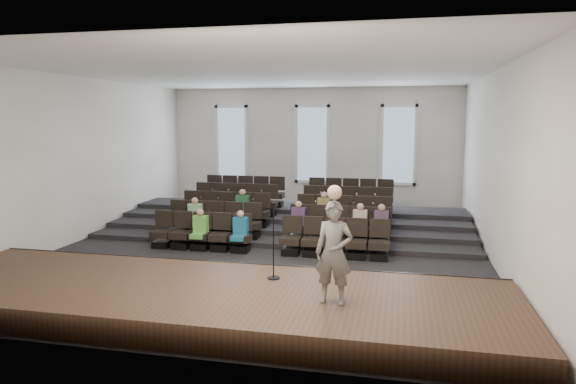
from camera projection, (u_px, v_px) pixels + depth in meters
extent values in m
plane|color=black|center=(271.00, 248.00, 14.89)|extent=(14.00, 14.00, 0.00)
cube|color=white|center=(270.00, 72.00, 14.19)|extent=(12.00, 14.00, 0.02)
cube|color=white|center=(312.00, 149.00, 21.32)|extent=(12.00, 0.04, 5.00)
cube|color=white|center=(155.00, 200.00, 7.75)|extent=(12.00, 0.04, 5.00)
cube|color=white|center=(82.00, 159.00, 15.83)|extent=(0.04, 14.00, 5.00)
cube|color=white|center=(496.00, 167.00, 13.25)|extent=(0.04, 14.00, 5.00)
cube|color=#42291C|center=(205.00, 300.00, 9.92)|extent=(11.80, 3.60, 0.50)
cube|color=black|center=(234.00, 273.00, 11.63)|extent=(11.80, 0.06, 0.52)
cube|color=black|center=(288.00, 229.00, 17.12)|extent=(11.80, 4.80, 0.15)
cube|color=black|center=(291.00, 224.00, 17.62)|extent=(11.80, 3.75, 0.30)
cube|color=black|center=(294.00, 219.00, 18.12)|extent=(11.80, 2.70, 0.45)
cube|color=black|center=(297.00, 214.00, 18.62)|extent=(11.80, 1.65, 0.60)
cube|color=black|center=(162.00, 244.00, 14.96)|extent=(0.47, 0.43, 0.20)
cube|color=black|center=(162.00, 234.00, 14.92)|extent=(0.55, 0.50, 0.19)
cube|color=black|center=(164.00, 219.00, 15.06)|extent=(0.55, 0.08, 0.50)
cube|color=black|center=(181.00, 245.00, 14.83)|extent=(0.47, 0.43, 0.20)
cube|color=black|center=(181.00, 235.00, 14.79)|extent=(0.55, 0.50, 0.19)
cube|color=black|center=(183.00, 219.00, 14.94)|extent=(0.55, 0.08, 0.50)
cube|color=black|center=(201.00, 246.00, 14.71)|extent=(0.47, 0.43, 0.20)
cube|color=black|center=(200.00, 236.00, 14.66)|extent=(0.55, 0.50, 0.19)
cube|color=black|center=(203.00, 220.00, 14.81)|extent=(0.55, 0.08, 0.50)
cube|color=black|center=(220.00, 247.00, 14.58)|extent=(0.47, 0.43, 0.20)
cube|color=black|center=(220.00, 237.00, 14.53)|extent=(0.55, 0.50, 0.19)
cube|color=black|center=(222.00, 221.00, 14.68)|extent=(0.55, 0.08, 0.50)
cube|color=black|center=(241.00, 249.00, 14.45)|extent=(0.47, 0.43, 0.20)
cube|color=black|center=(240.00, 238.00, 14.41)|extent=(0.55, 0.50, 0.19)
cube|color=black|center=(242.00, 222.00, 14.55)|extent=(0.55, 0.08, 0.50)
cube|color=black|center=(291.00, 251.00, 14.14)|extent=(0.47, 0.43, 0.20)
cube|color=black|center=(291.00, 240.00, 14.09)|extent=(0.55, 0.50, 0.19)
cube|color=black|center=(292.00, 224.00, 14.24)|extent=(0.55, 0.08, 0.50)
cube|color=black|center=(312.00, 253.00, 14.01)|extent=(0.47, 0.43, 0.20)
cube|color=black|center=(312.00, 242.00, 13.97)|extent=(0.55, 0.50, 0.19)
cube|color=black|center=(314.00, 225.00, 14.11)|extent=(0.55, 0.08, 0.50)
cube|color=black|center=(334.00, 254.00, 13.88)|extent=(0.47, 0.43, 0.20)
cube|color=black|center=(334.00, 243.00, 13.84)|extent=(0.55, 0.50, 0.19)
cube|color=black|center=(335.00, 226.00, 13.98)|extent=(0.55, 0.08, 0.50)
cube|color=black|center=(356.00, 255.00, 13.75)|extent=(0.47, 0.43, 0.20)
cube|color=black|center=(356.00, 244.00, 13.71)|extent=(0.55, 0.50, 0.19)
cube|color=black|center=(357.00, 227.00, 13.86)|extent=(0.55, 0.08, 0.50)
cube|color=black|center=(379.00, 256.00, 13.62)|extent=(0.47, 0.43, 0.20)
cube|color=black|center=(379.00, 245.00, 13.58)|extent=(0.55, 0.50, 0.19)
cube|color=black|center=(380.00, 228.00, 13.73)|extent=(0.55, 0.08, 0.50)
cube|color=black|center=(177.00, 232.00, 15.96)|extent=(0.47, 0.43, 0.20)
cube|color=black|center=(177.00, 222.00, 15.91)|extent=(0.55, 0.50, 0.19)
cube|color=black|center=(179.00, 208.00, 16.06)|extent=(0.55, 0.08, 0.50)
cube|color=black|center=(195.00, 232.00, 15.83)|extent=(0.47, 0.43, 0.20)
cube|color=black|center=(195.00, 223.00, 15.78)|extent=(0.55, 0.50, 0.19)
cube|color=black|center=(197.00, 208.00, 15.93)|extent=(0.55, 0.08, 0.50)
cube|color=black|center=(214.00, 233.00, 15.70)|extent=(0.47, 0.43, 0.20)
cube|color=black|center=(213.00, 223.00, 15.66)|extent=(0.55, 0.50, 0.19)
cube|color=black|center=(215.00, 209.00, 15.80)|extent=(0.55, 0.08, 0.50)
cube|color=black|center=(232.00, 234.00, 15.57)|extent=(0.47, 0.43, 0.20)
cube|color=black|center=(232.00, 224.00, 15.53)|extent=(0.55, 0.50, 0.19)
cube|color=black|center=(234.00, 210.00, 15.67)|extent=(0.55, 0.08, 0.50)
cube|color=black|center=(251.00, 235.00, 15.44)|extent=(0.47, 0.43, 0.20)
cube|color=black|center=(251.00, 225.00, 15.40)|extent=(0.55, 0.50, 0.19)
cube|color=black|center=(253.00, 211.00, 15.54)|extent=(0.55, 0.08, 0.50)
cube|color=black|center=(298.00, 238.00, 15.13)|extent=(0.47, 0.43, 0.20)
cube|color=black|center=(298.00, 227.00, 15.09)|extent=(0.55, 0.50, 0.19)
cube|color=black|center=(300.00, 212.00, 15.23)|extent=(0.55, 0.08, 0.50)
cube|color=black|center=(318.00, 239.00, 15.00)|extent=(0.47, 0.43, 0.20)
cube|color=black|center=(318.00, 228.00, 14.96)|extent=(0.55, 0.50, 0.19)
cube|color=black|center=(320.00, 213.00, 15.11)|extent=(0.55, 0.08, 0.50)
cube|color=black|center=(339.00, 240.00, 14.88)|extent=(0.47, 0.43, 0.20)
cube|color=black|center=(339.00, 229.00, 14.83)|extent=(0.55, 0.50, 0.19)
cube|color=black|center=(340.00, 214.00, 14.98)|extent=(0.55, 0.08, 0.50)
cube|color=black|center=(360.00, 241.00, 14.75)|extent=(0.47, 0.43, 0.20)
cube|color=black|center=(360.00, 230.00, 14.70)|extent=(0.55, 0.50, 0.19)
cube|color=black|center=(361.00, 215.00, 14.85)|extent=(0.55, 0.08, 0.50)
cube|color=black|center=(381.00, 242.00, 14.62)|extent=(0.47, 0.43, 0.20)
cube|color=black|center=(381.00, 231.00, 14.58)|extent=(0.55, 0.50, 0.19)
cube|color=black|center=(382.00, 216.00, 14.72)|extent=(0.55, 0.08, 0.50)
cube|color=black|center=(190.00, 220.00, 16.95)|extent=(0.47, 0.42, 0.20)
cube|color=black|center=(190.00, 211.00, 16.91)|extent=(0.55, 0.50, 0.19)
cube|color=black|center=(192.00, 198.00, 17.05)|extent=(0.55, 0.08, 0.50)
cube|color=black|center=(208.00, 221.00, 16.82)|extent=(0.47, 0.42, 0.20)
cube|color=black|center=(207.00, 212.00, 16.78)|extent=(0.55, 0.50, 0.19)
cube|color=black|center=(209.00, 199.00, 16.92)|extent=(0.55, 0.08, 0.50)
cube|color=black|center=(225.00, 222.00, 16.69)|extent=(0.47, 0.42, 0.20)
cube|color=black|center=(225.00, 213.00, 16.65)|extent=(0.55, 0.50, 0.19)
cube|color=black|center=(227.00, 199.00, 16.80)|extent=(0.55, 0.08, 0.50)
cube|color=black|center=(243.00, 223.00, 16.57)|extent=(0.47, 0.42, 0.20)
cube|color=black|center=(242.00, 213.00, 16.52)|extent=(0.55, 0.50, 0.19)
cube|color=black|center=(244.00, 200.00, 16.67)|extent=(0.55, 0.08, 0.50)
cube|color=black|center=(260.00, 224.00, 16.44)|extent=(0.47, 0.42, 0.20)
cube|color=black|center=(260.00, 214.00, 16.39)|extent=(0.55, 0.50, 0.19)
cube|color=black|center=(262.00, 200.00, 16.54)|extent=(0.55, 0.08, 0.50)
cube|color=black|center=(305.00, 226.00, 16.13)|extent=(0.47, 0.42, 0.20)
cube|color=black|center=(305.00, 216.00, 16.08)|extent=(0.55, 0.50, 0.19)
cube|color=black|center=(306.00, 202.00, 16.23)|extent=(0.55, 0.08, 0.50)
cube|color=black|center=(324.00, 226.00, 16.00)|extent=(0.47, 0.42, 0.20)
cube|color=black|center=(324.00, 217.00, 15.95)|extent=(0.55, 0.50, 0.19)
cube|color=black|center=(325.00, 203.00, 16.10)|extent=(0.55, 0.08, 0.50)
cube|color=black|center=(343.00, 227.00, 15.87)|extent=(0.47, 0.42, 0.20)
cube|color=black|center=(343.00, 217.00, 15.83)|extent=(0.55, 0.50, 0.19)
cube|color=black|center=(344.00, 203.00, 15.97)|extent=(0.55, 0.08, 0.50)
cube|color=black|center=(362.00, 228.00, 15.74)|extent=(0.47, 0.42, 0.20)
cube|color=black|center=(363.00, 218.00, 15.70)|extent=(0.55, 0.50, 0.19)
cube|color=black|center=(363.00, 204.00, 15.84)|extent=(0.55, 0.08, 0.50)
cube|color=black|center=(382.00, 229.00, 15.61)|extent=(0.47, 0.42, 0.20)
cube|color=black|center=(382.00, 219.00, 15.57)|extent=(0.55, 0.50, 0.19)
cube|color=black|center=(383.00, 205.00, 15.71)|extent=(0.55, 0.08, 0.50)
cube|color=black|center=(202.00, 210.00, 17.94)|extent=(0.47, 0.42, 0.20)
cube|color=black|center=(202.00, 202.00, 17.90)|extent=(0.55, 0.50, 0.19)
cube|color=black|center=(204.00, 189.00, 18.05)|extent=(0.55, 0.08, 0.50)
cube|color=black|center=(219.00, 211.00, 17.82)|extent=(0.47, 0.42, 0.20)
cube|color=black|center=(218.00, 202.00, 17.77)|extent=(0.55, 0.50, 0.19)
cube|color=black|center=(220.00, 190.00, 17.92)|extent=(0.55, 0.08, 0.50)
cube|color=black|center=(235.00, 212.00, 17.69)|extent=(0.47, 0.42, 0.20)
cube|color=black|center=(235.00, 203.00, 17.64)|extent=(0.55, 0.50, 0.19)
cube|color=black|center=(237.00, 190.00, 17.79)|extent=(0.55, 0.08, 0.50)
cube|color=black|center=(252.00, 212.00, 17.56)|extent=(0.47, 0.42, 0.20)
cube|color=black|center=(252.00, 204.00, 17.52)|extent=(0.55, 0.50, 0.19)
cube|color=black|center=(253.00, 191.00, 17.66)|extent=(0.55, 0.08, 0.50)
cube|color=black|center=(269.00, 213.00, 17.43)|extent=(0.47, 0.42, 0.20)
cube|color=black|center=(269.00, 204.00, 17.39)|extent=(0.55, 0.50, 0.19)
cube|color=black|center=(270.00, 191.00, 17.53)|extent=(0.55, 0.08, 0.50)
cube|color=black|center=(311.00, 215.00, 17.12)|extent=(0.47, 0.42, 0.20)
cube|color=black|center=(311.00, 206.00, 17.08)|extent=(0.55, 0.50, 0.19)
cube|color=black|center=(312.00, 193.00, 17.22)|extent=(0.55, 0.08, 0.50)
cube|color=black|center=(328.00, 216.00, 16.99)|extent=(0.47, 0.42, 0.20)
cube|color=black|center=(329.00, 206.00, 16.95)|extent=(0.55, 0.50, 0.19)
cube|color=black|center=(330.00, 193.00, 17.09)|extent=(0.55, 0.08, 0.50)
cube|color=black|center=(347.00, 216.00, 16.86)|extent=(0.47, 0.42, 0.20)
cube|color=black|center=(347.00, 207.00, 16.82)|extent=(0.55, 0.50, 0.19)
cube|color=black|center=(348.00, 194.00, 16.97)|extent=(0.55, 0.08, 0.50)
cube|color=black|center=(365.00, 217.00, 16.74)|extent=(0.47, 0.42, 0.20)
cube|color=black|center=(365.00, 208.00, 16.69)|extent=(0.55, 0.50, 0.19)
cube|color=black|center=(366.00, 194.00, 16.84)|extent=(0.55, 0.08, 0.50)
cube|color=black|center=(384.00, 218.00, 16.61)|extent=(0.47, 0.42, 0.20)
cube|color=black|center=(384.00, 208.00, 16.56)|extent=(0.55, 0.50, 0.19)
cube|color=black|center=(384.00, 195.00, 16.71)|extent=(0.55, 0.08, 0.50)
cube|color=black|center=(213.00, 202.00, 18.94)|extent=(0.47, 0.42, 0.20)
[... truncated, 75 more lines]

